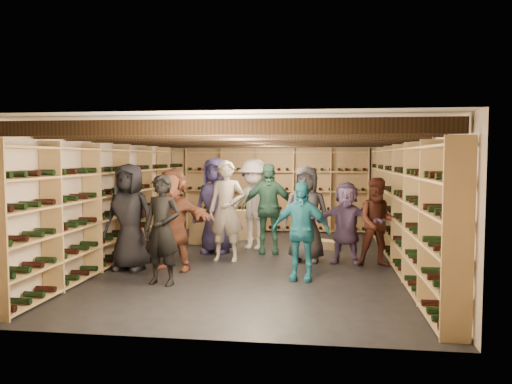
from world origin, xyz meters
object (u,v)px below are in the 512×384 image
at_px(crate_stack_left, 202,229).
at_px(person_9, 254,204).
at_px(person_0, 129,217).
at_px(crate_stack_right, 246,224).
at_px(person_12, 306,214).
at_px(person_1, 162,230).
at_px(person_11, 346,223).
at_px(person_10, 268,208).
at_px(crate_loose, 326,244).
at_px(person_5, 173,219).
at_px(person_4, 301,231).
at_px(person_6, 216,205).
at_px(person_7, 226,211).
at_px(person_8, 379,222).

xyz_separation_m(crate_stack_left, person_9, (1.21, -0.39, 0.60)).
xyz_separation_m(crate_stack_left, person_0, (-0.61, -2.66, 0.57)).
height_order(crate_stack_right, person_12, person_12).
relative_size(crate_stack_left, person_1, 0.41).
height_order(person_0, person_11, person_0).
relative_size(person_1, person_12, 0.94).
height_order(crate_stack_left, person_9, person_9).
xyz_separation_m(crate_stack_right, person_10, (0.69, -1.65, 0.56)).
distance_m(crate_stack_left, person_10, 1.85).
bearing_deg(crate_loose, person_5, -138.11).
height_order(person_4, person_12, person_12).
relative_size(crate_loose, person_9, 0.27).
height_order(person_9, person_11, person_9).
bearing_deg(crate_loose, person_12, -105.43).
bearing_deg(person_12, person_5, -152.71).
bearing_deg(person_11, person_0, -158.19).
bearing_deg(crate_stack_left, person_6, -61.39).
distance_m(crate_stack_left, person_7, 2.00).
bearing_deg(person_5, crate_stack_left, 108.55).
relative_size(person_9, person_12, 1.06).
bearing_deg(person_12, person_0, -156.00).
relative_size(person_5, person_12, 0.99).
height_order(person_7, person_10, person_7).
distance_m(person_0, person_6, 2.05).
relative_size(person_5, person_7, 0.94).
distance_m(person_4, person_8, 1.74).
xyz_separation_m(person_7, person_10, (0.68, 0.87, -0.03)).
bearing_deg(person_1, person_6, 97.76).
distance_m(crate_loose, person_12, 1.63).
bearing_deg(person_6, person_0, -108.19).
height_order(crate_loose, person_9, person_9).
bearing_deg(person_5, person_7, 63.67).
relative_size(crate_stack_left, person_4, 0.44).
bearing_deg(person_12, crate_stack_right, 125.47).
height_order(crate_stack_right, person_8, person_8).
height_order(person_5, person_7, person_7).
distance_m(person_5, person_9, 2.41).
bearing_deg(person_0, person_11, 23.58).
distance_m(person_4, person_11, 1.52).
bearing_deg(person_5, person_1, -66.46).
relative_size(crate_loose, person_10, 0.28).
bearing_deg(person_8, person_0, -170.13).
bearing_deg(person_9, person_11, -22.39).
height_order(person_10, person_11, person_10).
height_order(crate_stack_left, person_11, person_11).
relative_size(crate_stack_left, person_5, 0.39).
distance_m(crate_stack_right, person_8, 3.85).
relative_size(crate_loose, person_1, 0.30).
height_order(person_5, person_9, person_9).
bearing_deg(person_4, crate_stack_left, 133.20).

